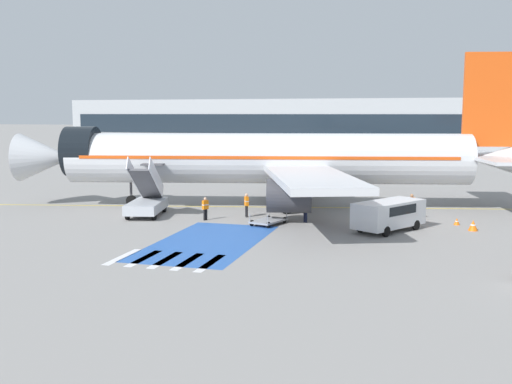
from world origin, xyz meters
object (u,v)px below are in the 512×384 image
at_px(baggage_cart, 268,221).
at_px(ground_crew_1, 205,207).
at_px(fuel_tanker, 390,164).
at_px(terminal_building, 299,126).
at_px(traffic_cone_1, 473,225).
at_px(ground_crew_2, 412,205).
at_px(ground_crew_0, 247,204).
at_px(service_van_1, 389,213).
at_px(traffic_cone_0, 457,221).
at_px(ground_crew_3, 305,209).
at_px(boarding_stairs_forward, 146,201).
at_px(airliner, 276,159).

relative_size(baggage_cart, ground_crew_1, 1.83).
height_order(fuel_tanker, terminal_building, terminal_building).
bearing_deg(traffic_cone_1, ground_crew_2, 142.09).
bearing_deg(ground_crew_0, service_van_1, -137.63).
xyz_separation_m(baggage_cart, traffic_cone_0, (12.06, 3.30, -0.03)).
bearing_deg(ground_crew_3, service_van_1, -160.76).
height_order(boarding_stairs_forward, ground_crew_2, boarding_stairs_forward).
relative_size(airliner, terminal_building, 0.46).
height_order(boarding_stairs_forward, ground_crew_1, boarding_stairs_forward).
bearing_deg(terminal_building, airliner, -79.92).
relative_size(ground_crew_0, traffic_cone_0, 3.77).
relative_size(ground_crew_1, traffic_cone_0, 3.55).
distance_m(baggage_cart, ground_crew_1, 4.68).
relative_size(boarding_stairs_forward, baggage_cart, 1.89).
height_order(boarding_stairs_forward, service_van_1, boarding_stairs_forward).
distance_m(boarding_stairs_forward, service_van_1, 17.21).
xyz_separation_m(service_van_1, baggage_cart, (-7.81, 0.08, -0.90)).
bearing_deg(baggage_cart, ground_crew_3, -128.98).
distance_m(fuel_tanker, traffic_cone_1, 30.01).
bearing_deg(service_van_1, ground_crew_0, -161.27).
bearing_deg(boarding_stairs_forward, traffic_cone_0, -6.37).
xyz_separation_m(airliner, ground_crew_1, (-3.29, -6.99, -2.91)).
distance_m(service_van_1, ground_crew_0, 10.34).
bearing_deg(baggage_cart, fuel_tanker, -83.95).
bearing_deg(terminal_building, ground_crew_1, -83.42).
relative_size(boarding_stairs_forward, ground_crew_2, 3.06).
bearing_deg(service_van_1, traffic_cone_0, 71.02).
height_order(baggage_cart, terminal_building, terminal_building).
relative_size(boarding_stairs_forward, ground_crew_1, 3.45).
height_order(fuel_tanker, ground_crew_2, fuel_tanker).
bearing_deg(ground_crew_2, traffic_cone_0, 125.48).
distance_m(baggage_cart, ground_crew_3, 2.74).
bearing_deg(ground_crew_1, traffic_cone_0, -46.99).
xyz_separation_m(baggage_cart, ground_crew_3, (2.21, 1.47, 0.66)).
height_order(ground_crew_1, terminal_building, terminal_building).
relative_size(boarding_stairs_forward, ground_crew_3, 3.44).
xyz_separation_m(fuel_tanker, baggage_cart, (-6.13, -30.70, -1.44)).
xyz_separation_m(airliner, ground_crew_3, (3.53, -5.94, -2.91)).
distance_m(airliner, boarding_stairs_forward, 10.64).
relative_size(ground_crew_0, ground_crew_2, 0.94).
bearing_deg(boarding_stairs_forward, ground_crew_2, -1.74).
bearing_deg(fuel_tanker, ground_crew_1, -26.28).
height_order(ground_crew_2, traffic_cone_1, ground_crew_2).
relative_size(fuel_tanker, ground_crew_3, 6.19).
distance_m(service_van_1, traffic_cone_1, 5.44).
xyz_separation_m(ground_crew_2, traffic_cone_1, (3.85, -3.00, -0.71)).
bearing_deg(traffic_cone_1, ground_crew_0, 176.72).
bearing_deg(boarding_stairs_forward, ground_crew_0, -1.61).
bearing_deg(baggage_cart, traffic_cone_1, -155.99).
xyz_separation_m(baggage_cart, ground_crew_1, (-4.62, 0.42, 0.66)).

